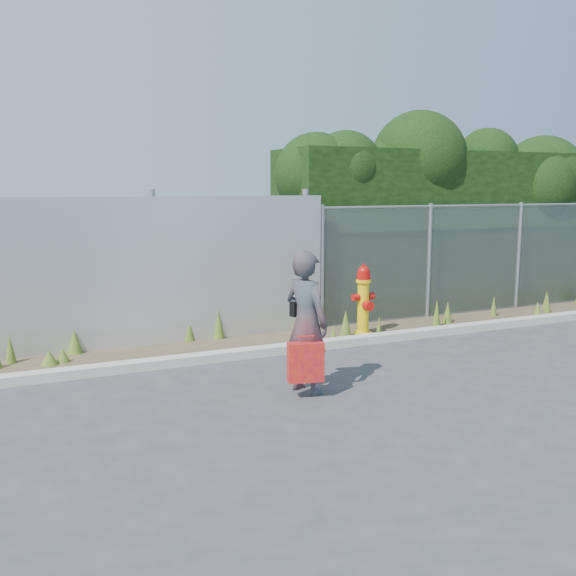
# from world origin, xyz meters

# --- Properties ---
(ground) EXTENTS (80.00, 80.00, 0.00)m
(ground) POSITION_xyz_m (0.00, 0.00, 0.00)
(ground) COLOR #3A3B3D
(ground) RESTS_ON ground
(curb) EXTENTS (16.00, 0.22, 0.12)m
(curb) POSITION_xyz_m (0.00, 1.80, 0.06)
(curb) COLOR #ABA79A
(curb) RESTS_ON ground
(weed_strip) EXTENTS (16.00, 1.29, 0.53)m
(weed_strip) POSITION_xyz_m (0.22, 2.51, 0.12)
(weed_strip) COLOR #493C2A
(weed_strip) RESTS_ON ground
(corrugated_fence) EXTENTS (8.50, 0.21, 2.30)m
(corrugated_fence) POSITION_xyz_m (-3.25, 3.01, 1.10)
(corrugated_fence) COLOR #B6B8BE
(corrugated_fence) RESTS_ON ground
(chainlink_fence) EXTENTS (6.50, 0.07, 2.05)m
(chainlink_fence) POSITION_xyz_m (4.25, 3.00, 1.03)
(chainlink_fence) COLOR gray
(chainlink_fence) RESTS_ON ground
(hedge) EXTENTS (7.52, 1.88, 3.76)m
(hedge) POSITION_xyz_m (4.57, 3.98, 1.99)
(hedge) COLOR black
(hedge) RESTS_ON ground
(fire_hydrant) EXTENTS (0.38, 0.34, 1.15)m
(fire_hydrant) POSITION_xyz_m (1.39, 2.24, 0.56)
(fire_hydrant) COLOR yellow
(fire_hydrant) RESTS_ON ground
(woman) EXTENTS (0.58, 0.69, 1.63)m
(woman) POSITION_xyz_m (-0.67, 0.10, 0.82)
(woman) COLOR #0E545B
(woman) RESTS_ON ground
(red_tote_bag) EXTENTS (0.40, 0.15, 0.52)m
(red_tote_bag) POSITION_xyz_m (-0.78, -0.12, 0.42)
(red_tote_bag) COLOR #A10928
(black_shoulder_bag) EXTENTS (0.22, 0.09, 0.16)m
(black_shoulder_bag) POSITION_xyz_m (-0.69, 0.24, 0.95)
(black_shoulder_bag) COLOR black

